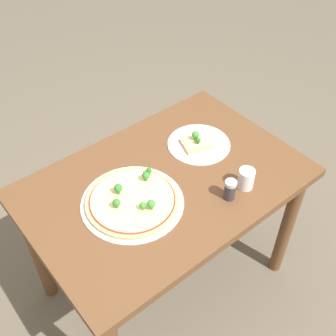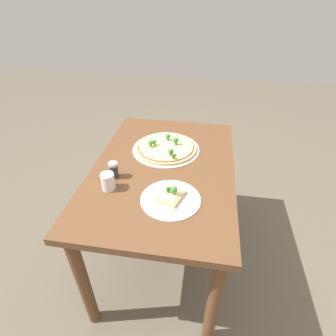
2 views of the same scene
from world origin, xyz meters
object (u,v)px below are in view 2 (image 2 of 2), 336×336
pizza_tray_slice (171,197)px  dining_table (164,182)px  drinking_cup (108,181)px  condiment_shaker (114,170)px  pizza_tray_whole (166,148)px

pizza_tray_slice → dining_table: bearing=17.3°
drinking_cup → condiment_shaker: bearing=1.5°
dining_table → pizza_tray_whole: pizza_tray_whole is taller
dining_table → condiment_shaker: bearing=120.4°
dining_table → condiment_shaker: 0.30m
pizza_tray_whole → dining_table: bearing=-174.9°
pizza_tray_whole → drinking_cup: 0.44m
pizza_tray_slice → condiment_shaker: 0.32m
dining_table → drinking_cup: drinking_cup is taller
pizza_tray_slice → drinking_cup: 0.30m
pizza_tray_whole → condiment_shaker: condiment_shaker is taller
pizza_tray_slice → pizza_tray_whole: bearing=12.5°
dining_table → pizza_tray_whole: 0.21m
pizza_tray_whole → drinking_cup: size_ratio=4.65×
dining_table → drinking_cup: (-0.22, 0.22, 0.15)m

